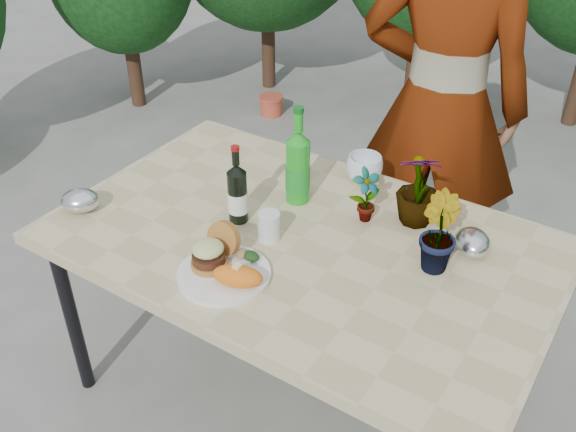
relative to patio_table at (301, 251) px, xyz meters
The scene contains 18 objects.
ground 0.69m from the patio_table, ahead, with size 80.00×80.00×0.00m, color slate.
patio_table is the anchor object (origin of this frame).
shrub_hedge 1.73m from the patio_table, 81.36° to the left, with size 6.82×5.08×2.04m.
dinner_plate 0.31m from the patio_table, 106.91° to the right, with size 0.28×0.28×0.01m, color white.
burger_stack 0.33m from the patio_table, 117.76° to the right, with size 0.11×0.16×0.11m.
sweet_potato 0.33m from the patio_table, 93.82° to the right, with size 0.15×0.08×0.06m, color orange.
grilled_veg 0.23m from the patio_table, 109.74° to the right, with size 0.08×0.05×0.03m.
wine_bottle 0.28m from the patio_table, behind, with size 0.07×0.07×0.28m.
sparkling_water 0.29m from the patio_table, 125.85° to the left, with size 0.09×0.09×0.35m.
plastic_cup 0.15m from the patio_table, 143.90° to the right, with size 0.07×0.07×0.10m, color silver.
seedling_left 0.28m from the patio_table, 58.17° to the left, with size 0.10×0.07×0.19m, color #215E20.
seedling_mid 0.46m from the patio_table, 13.19° to the left, with size 0.14×0.11×0.25m, color #2A5E20.
seedling_right 0.43m from the patio_table, 47.11° to the left, with size 0.14×0.14×0.26m, color #285B1F.
blue_bowl 0.43m from the patio_table, 89.36° to the left, with size 0.13×0.13×0.10m, color silver.
foil_packet_left 0.77m from the patio_table, 158.65° to the right, with size 0.13×0.11×0.08m, color silver.
foil_packet_right 0.54m from the patio_table, 24.78° to the left, with size 0.13×0.11×0.08m, color silver.
person 0.87m from the patio_table, 81.99° to the left, with size 0.67×0.44×1.84m, color #8E5C47.
terracotta_pot 2.56m from the patio_table, 126.95° to the left, with size 0.17×0.17×0.14m.
Camera 1 is at (0.88, -1.42, 1.98)m, focal length 40.00 mm.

